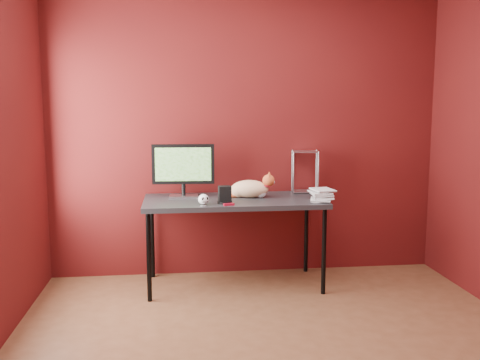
{
  "coord_description": "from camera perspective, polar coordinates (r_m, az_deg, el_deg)",
  "views": [
    {
      "loc": [
        -0.62,
        -3.02,
        1.54
      ],
      "look_at": [
        -0.12,
        1.15,
        0.94
      ],
      "focal_mm": 40.0,
      "sensor_mm": 36.0,
      "label": 1
    }
  ],
  "objects": [
    {
      "name": "skull_mug",
      "position": [
        4.22,
        -3.91,
        -2.07
      ],
      "size": [
        0.09,
        0.09,
        0.08
      ],
      "rotation": [
        0.0,
        0.0,
        0.31
      ],
      "color": "white",
      "rests_on": "desk"
    },
    {
      "name": "pocket_knife",
      "position": [
        4.19,
        -1.19,
        -2.62
      ],
      "size": [
        0.09,
        0.05,
        0.02
      ],
      "primitive_type": "cube",
      "rotation": [
        0.0,
        0.0,
        0.28
      ],
      "color": "#A20C21",
      "rests_on": "desk"
    },
    {
      "name": "monitor",
      "position": [
        4.54,
        -6.07,
        1.3
      ],
      "size": [
        0.53,
        0.18,
        0.45
      ],
      "rotation": [
        0.0,
        0.0,
        -0.04
      ],
      "color": "#ABAAAF",
      "rests_on": "desk"
    },
    {
      "name": "black_gadget",
      "position": [
        4.35,
        -1.68,
        -2.2
      ],
      "size": [
        0.05,
        0.04,
        0.02
      ],
      "primitive_type": "cube",
      "rotation": [
        0.0,
        0.0,
        0.39
      ],
      "color": "black",
      "rests_on": "desk"
    },
    {
      "name": "desk",
      "position": [
        4.49,
        -0.65,
        -2.66
      ],
      "size": [
        1.5,
        0.7,
        0.75
      ],
      "color": "black",
      "rests_on": "ground"
    },
    {
      "name": "washer",
      "position": [
        4.18,
        -3.94,
        -2.76
      ],
      "size": [
        0.05,
        0.05,
        0.0
      ],
      "primitive_type": "cylinder",
      "color": "#ABAAAF",
      "rests_on": "desk"
    },
    {
      "name": "book_stack",
      "position": [
        4.38,
        7.79,
        4.78
      ],
      "size": [
        0.21,
        0.25,
        1.08
      ],
      "rotation": [
        0.0,
        0.0,
        -0.07
      ],
      "color": "beige",
      "rests_on": "desk"
    },
    {
      "name": "speaker",
      "position": [
        4.28,
        -1.64,
        -1.64
      ],
      "size": [
        0.12,
        0.12,
        0.14
      ],
      "rotation": [
        0.0,
        0.0,
        0.05
      ],
      "color": "black",
      "rests_on": "desk"
    },
    {
      "name": "room",
      "position": [
        3.08,
        4.85,
        6.36
      ],
      "size": [
        3.52,
        3.52,
        2.61
      ],
      "color": "brown",
      "rests_on": "ground"
    },
    {
      "name": "wire_rack",
      "position": [
        4.82,
        6.95,
        0.91
      ],
      "size": [
        0.24,
        0.21,
        0.38
      ],
      "rotation": [
        0.0,
        0.0,
        -0.15
      ],
      "color": "#ABAAAF",
      "rests_on": "desk"
    },
    {
      "name": "cat",
      "position": [
        4.54,
        1.09,
        -0.92
      ],
      "size": [
        0.47,
        0.25,
        0.22
      ],
      "rotation": [
        0.0,
        0.0,
        -0.27
      ],
      "color": "orange",
      "rests_on": "desk"
    }
  ]
}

